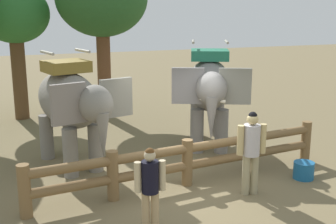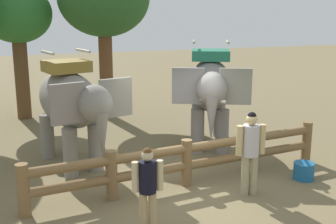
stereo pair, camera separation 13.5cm
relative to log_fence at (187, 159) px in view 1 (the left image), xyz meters
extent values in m
plane|color=brown|center=(0.00, -0.19, -0.61)|extent=(60.00, 60.00, 0.00)
cylinder|color=brown|center=(-3.45, -0.38, -0.08)|extent=(0.24, 0.24, 1.05)
cylinder|color=brown|center=(-1.73, -0.19, -0.08)|extent=(0.24, 0.24, 1.05)
cylinder|color=brown|center=(0.00, 0.00, -0.08)|extent=(0.24, 0.24, 1.05)
cylinder|color=brown|center=(1.73, 0.19, -0.08)|extent=(0.24, 0.24, 1.05)
cylinder|color=brown|center=(3.45, 0.38, -0.08)|extent=(0.24, 0.24, 1.05)
cylinder|color=brown|center=(0.00, 0.00, -0.16)|extent=(6.92, 0.97, 0.20)
cylinder|color=brown|center=(0.00, 0.00, 0.24)|extent=(6.92, 0.97, 0.20)
cylinder|color=gray|center=(-1.73, 1.57, -0.02)|extent=(0.35, 0.35, 1.16)
cylinder|color=gray|center=(-2.35, 1.41, -0.02)|extent=(0.35, 0.35, 1.16)
cylinder|color=gray|center=(-2.12, 3.09, -0.02)|extent=(0.35, 0.35, 1.16)
cylinder|color=gray|center=(-2.74, 2.93, -0.02)|extent=(0.35, 0.35, 1.16)
ellipsoid|color=gray|center=(-2.23, 2.25, 1.07)|extent=(1.79, 2.83, 1.36)
ellipsoid|color=gray|center=(-1.84, 0.75, 1.24)|extent=(0.94, 1.03, 0.83)
cube|color=gray|center=(-1.32, 1.00, 1.28)|extent=(0.78, 0.31, 0.87)
cube|color=gray|center=(-2.42, 0.71, 1.28)|extent=(0.78, 0.31, 0.87)
cone|color=gray|center=(-1.77, 0.45, 0.57)|extent=(0.31, 0.31, 1.07)
cube|color=brown|center=(-2.23, 2.25, 1.88)|extent=(1.18, 1.09, 0.27)
cylinder|color=#A59E8C|center=(-1.80, 2.36, 2.23)|extent=(0.26, 0.78, 0.07)
cylinder|color=#A59E8C|center=(-2.66, 2.13, 2.23)|extent=(0.26, 0.78, 0.07)
cylinder|color=gray|center=(1.74, 1.76, 0.00)|extent=(0.36, 0.36, 1.20)
cylinder|color=gray|center=(1.13, 2.02, 0.00)|extent=(0.36, 0.36, 1.20)
cylinder|color=gray|center=(2.39, 3.25, 0.00)|extent=(0.36, 0.36, 1.20)
cylinder|color=gray|center=(1.78, 3.51, 0.00)|extent=(0.36, 0.36, 1.20)
ellipsoid|color=gray|center=(1.76, 2.63, 1.13)|extent=(2.19, 2.97, 1.41)
ellipsoid|color=gray|center=(1.12, 1.16, 1.30)|extent=(1.06, 1.13, 0.86)
cube|color=gray|center=(1.70, 1.03, 1.35)|extent=(0.78, 0.43, 0.90)
cube|color=gray|center=(0.63, 1.50, 1.35)|extent=(0.78, 0.43, 0.90)
cone|color=gray|center=(1.00, 0.87, 0.61)|extent=(0.32, 0.32, 1.10)
cone|color=beige|center=(1.18, 0.89, 1.05)|extent=(0.37, 0.24, 0.15)
cone|color=beige|center=(0.89, 1.02, 1.05)|extent=(0.37, 0.24, 0.15)
cube|color=#206F50|center=(1.76, 2.63, 1.97)|extent=(1.30, 1.24, 0.28)
cylinder|color=#A59E8C|center=(2.18, 2.45, 2.33)|extent=(0.39, 0.77, 0.07)
cylinder|color=#A59E8C|center=(1.34, 2.82, 2.33)|extent=(0.39, 0.77, 0.07)
cylinder|color=tan|center=(-1.34, -1.72, -0.23)|extent=(0.14, 0.14, 0.74)
cylinder|color=tan|center=(-1.50, -1.70, -0.23)|extent=(0.14, 0.14, 0.74)
cylinder|color=black|center=(-1.42, -1.71, 0.42)|extent=(0.34, 0.34, 0.57)
cylinder|color=tan|center=(-1.21, -1.74, 0.44)|extent=(0.12, 0.12, 0.54)
cylinder|color=tan|center=(-1.63, -1.68, 0.44)|extent=(0.12, 0.12, 0.54)
sphere|color=tan|center=(-1.42, -1.71, 0.81)|extent=(0.21, 0.21, 0.21)
sphere|color=#593819|center=(-1.42, -1.71, 0.86)|extent=(0.16, 0.16, 0.16)
cylinder|color=#9C916C|center=(1.16, -0.91, -0.18)|extent=(0.16, 0.16, 0.86)
cylinder|color=#9C916C|center=(0.97, -0.89, -0.18)|extent=(0.16, 0.16, 0.86)
cylinder|color=#B4AFB4|center=(1.06, -0.90, 0.58)|extent=(0.39, 0.39, 0.66)
cylinder|color=tan|center=(1.31, -0.93, 0.60)|extent=(0.14, 0.14, 0.63)
cylinder|color=tan|center=(0.81, -0.87, 0.60)|extent=(0.14, 0.14, 0.63)
sphere|color=tan|center=(1.06, -0.90, 1.03)|extent=(0.24, 0.24, 0.24)
sphere|color=black|center=(1.06, -0.90, 1.10)|extent=(0.19, 0.19, 0.19)
cylinder|color=brown|center=(-3.18, 7.60, 0.90)|extent=(0.49, 0.49, 3.01)
ellipsoid|color=#276429|center=(-3.18, 7.60, 3.05)|extent=(2.35, 2.35, 1.99)
cylinder|color=brown|center=(-0.33, 6.85, 1.06)|extent=(0.48, 0.48, 3.33)
cylinder|color=#19598C|center=(2.67, -0.60, -0.41)|extent=(0.47, 0.47, 0.40)
camera|label=1|loc=(-3.58, -8.44, 3.26)|focal=46.90mm
camera|label=2|loc=(-3.46, -8.49, 3.26)|focal=46.90mm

